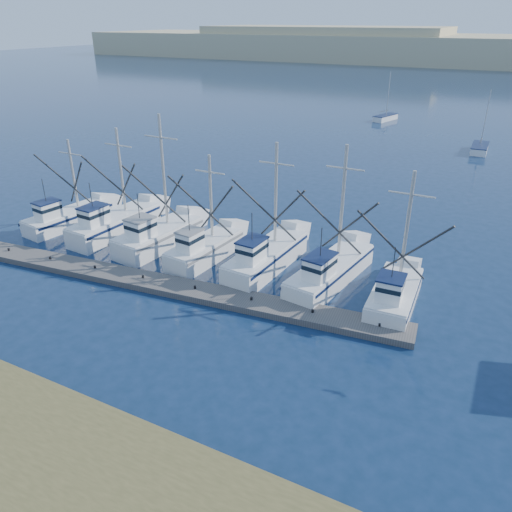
{
  "coord_description": "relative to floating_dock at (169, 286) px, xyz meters",
  "views": [
    {
      "loc": [
        10.25,
        -16.63,
        16.55
      ],
      "look_at": [
        -2.44,
        8.0,
        3.24
      ],
      "focal_mm": 35.0,
      "sensor_mm": 36.0,
      "label": 1
    }
  ],
  "objects": [
    {
      "name": "dune_ridge",
      "position": [
        8.43,
        203.22,
        4.79
      ],
      "size": [
        360.0,
        60.0,
        10.0
      ],
      "primitive_type": "cube",
      "color": "tan",
      "rests_on": "ground"
    },
    {
      "name": "sailboat_near",
      "position": [
        14.85,
        50.08,
        0.28
      ],
      "size": [
        2.08,
        5.65,
        8.1
      ],
      "rotation": [
        0.0,
        0.0,
        0.02
      ],
      "color": "white",
      "rests_on": "ground"
    },
    {
      "name": "sailboat_far",
      "position": [
        -2.22,
        67.03,
        0.28
      ],
      "size": [
        3.32,
        5.86,
        8.1
      ],
      "rotation": [
        0.0,
        0.0,
        -0.29
      ],
      "color": "white",
      "rests_on": "ground"
    },
    {
      "name": "trawler_fleet",
      "position": [
        -0.38,
        5.09,
        0.76
      ],
      "size": [
        31.58,
        9.2,
        10.18
      ],
      "color": "white",
      "rests_on": "ground"
    },
    {
      "name": "ground",
      "position": [
        8.43,
        -6.78,
        -0.21
      ],
      "size": [
        500.0,
        500.0,
        0.0
      ],
      "primitive_type": "plane",
      "color": "#0D223B",
      "rests_on": "ground"
    },
    {
      "name": "floating_dock",
      "position": [
        0.0,
        0.0,
        0.0
      ],
      "size": [
        32.21,
        5.35,
        0.43
      ],
      "primitive_type": "cube",
      "rotation": [
        0.0,
        0.0,
        0.1
      ],
      "color": "#58524F",
      "rests_on": "ground"
    }
  ]
}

